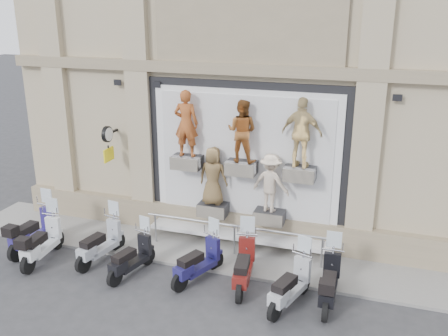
{
  "coord_description": "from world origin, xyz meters",
  "views": [
    {
      "loc": [
        3.5,
        -9.4,
        6.47
      ],
      "look_at": [
        -0.26,
        1.9,
        2.5
      ],
      "focal_mm": 40.0,
      "sensor_mm": 36.0,
      "label": 1
    }
  ],
  "objects": [
    {
      "name": "scooter_f",
      "position": [
        0.64,
        0.67,
        0.77
      ],
      "size": [
        0.83,
        1.96,
        1.55
      ],
      "primitive_type": null,
      "rotation": [
        0.0,
        0.0,
        0.15
      ],
      "color": "#5E1310",
      "rests_on": "ground"
    },
    {
      "name": "scooter_e",
      "position": [
        -0.48,
        0.58,
        0.72
      ],
      "size": [
        1.14,
        1.85,
        1.45
      ],
      "primitive_type": null,
      "rotation": [
        0.0,
        0.0,
        -0.37
      ],
      "color": "#1A1750",
      "rests_on": "ground"
    },
    {
      "name": "sidewalk",
      "position": [
        0.0,
        2.1,
        0.04
      ],
      "size": [
        16.0,
        2.2,
        0.08
      ],
      "primitive_type": "cube",
      "color": "gray",
      "rests_on": "ground"
    },
    {
      "name": "scooter_a",
      "position": [
        -5.31,
        0.66,
        0.78
      ],
      "size": [
        0.68,
        1.96,
        1.56
      ],
      "primitive_type": null,
      "rotation": [
        0.0,
        0.0,
        -0.06
      ],
      "color": "navy",
      "rests_on": "ground"
    },
    {
      "name": "clock_sign_bracket",
      "position": [
        -3.9,
        2.47,
        2.8
      ],
      "size": [
        0.1,
        0.8,
        1.02
      ],
      "color": "black",
      "rests_on": "ground"
    },
    {
      "name": "scooter_b",
      "position": [
        -4.7,
        0.22,
        0.76
      ],
      "size": [
        0.71,
        1.92,
        1.52
      ],
      "primitive_type": null,
      "rotation": [
        0.0,
        0.0,
        0.09
      ],
      "color": "silver",
      "rests_on": "ground"
    },
    {
      "name": "scooter_c",
      "position": [
        -3.24,
        0.68,
        0.74
      ],
      "size": [
        0.84,
        1.89,
        1.48
      ],
      "primitive_type": null,
      "rotation": [
        0.0,
        0.0,
        -0.17
      ],
      "color": "#9DA1AA",
      "rests_on": "ground"
    },
    {
      "name": "shop_vitrine",
      "position": [
        0.08,
        2.75,
        2.43
      ],
      "size": [
        5.6,
        0.83,
        4.3
      ],
      "color": "black",
      "rests_on": "ground"
    },
    {
      "name": "scooter_g",
      "position": [
        1.86,
        0.2,
        0.74
      ],
      "size": [
        1.05,
        1.9,
        1.48
      ],
      "primitive_type": null,
      "rotation": [
        0.0,
        0.0,
        -0.3
      ],
      "color": "#A3A5AA",
      "rests_on": "ground"
    },
    {
      "name": "guard_rail",
      "position": [
        0.0,
        2.0,
        0.47
      ],
      "size": [
        5.06,
        0.1,
        0.93
      ],
      "primitive_type": null,
      "color": "#9EA0A5",
      "rests_on": "ground"
    },
    {
      "name": "scooter_d",
      "position": [
        -2.14,
        0.3,
        0.69
      ],
      "size": [
        0.87,
        1.76,
        1.37
      ],
      "primitive_type": null,
      "rotation": [
        0.0,
        0.0,
        -0.23
      ],
      "color": "black",
      "rests_on": "ground"
    },
    {
      "name": "building",
      "position": [
        0.0,
        7.0,
        6.0
      ],
      "size": [
        14.0,
        8.6,
        12.0
      ],
      "primitive_type": null,
      "color": "tan",
      "rests_on": "ground"
    },
    {
      "name": "ground",
      "position": [
        0.0,
        0.0,
        0.0
      ],
      "size": [
        90.0,
        90.0,
        0.0
      ],
      "primitive_type": "plane",
      "color": "#313134",
      "rests_on": "ground"
    },
    {
      "name": "scooter_h",
      "position": [
        2.66,
        0.58,
        0.75
      ],
      "size": [
        0.59,
        1.87,
        1.51
      ],
      "primitive_type": null,
      "rotation": [
        0.0,
        0.0,
        0.03
      ],
      "color": "black",
      "rests_on": "ground"
    }
  ]
}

